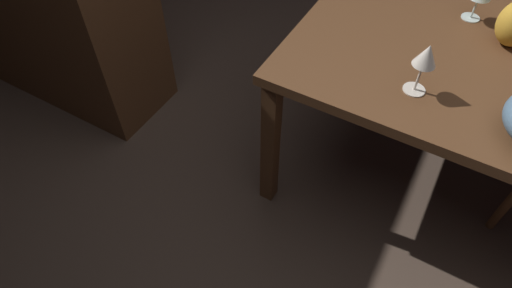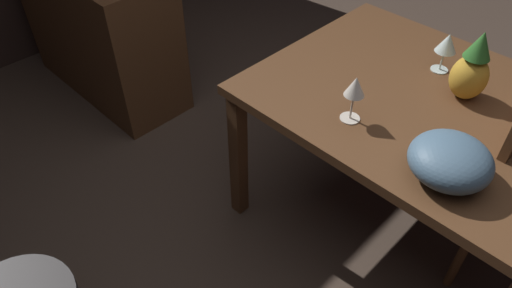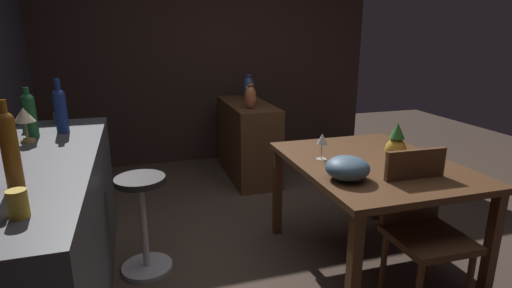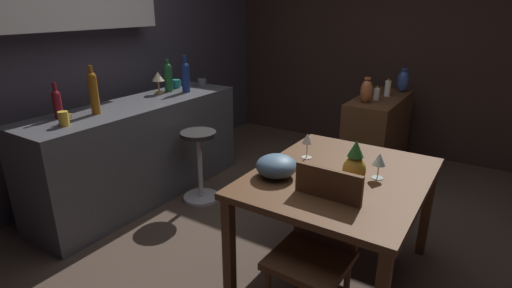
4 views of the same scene
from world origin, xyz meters
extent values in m
plane|color=#47382D|center=(0.00, 0.00, 0.00)|extent=(9.00, 9.00, 0.00)
cube|color=#56351E|center=(-0.15, -0.45, 0.72)|extent=(1.25, 1.00, 0.04)
cube|color=#56351E|center=(0.42, 0.00, 0.35)|extent=(0.06, 0.06, 0.70)
cube|color=#56351E|center=(0.42, -0.89, 0.35)|extent=(0.06, 0.06, 0.70)
cube|color=#56351E|center=(1.76, -0.14, 0.41)|extent=(1.10, 0.44, 0.82)
cylinder|color=#56351E|center=(-0.51, -0.34, 0.21)|extent=(0.04, 0.04, 0.43)
cylinder|color=silver|center=(-0.02, -0.14, 0.74)|extent=(0.07, 0.07, 0.00)
cylinder|color=silver|center=(-0.02, -0.14, 0.79)|extent=(0.01, 0.01, 0.10)
cone|color=silver|center=(-0.02, -0.14, 0.88)|extent=(0.07, 0.07, 0.07)
cylinder|color=silver|center=(-0.09, -0.65, 0.74)|extent=(0.07, 0.07, 0.00)
cylinder|color=silver|center=(-0.09, -0.65, 0.79)|extent=(0.01, 0.01, 0.08)
camera|label=1|loc=(-0.08, 1.00, 1.68)|focal=30.09mm
camera|label=2|loc=(-0.68, 1.00, 1.79)|focal=32.70mm
camera|label=3|loc=(-2.30, 1.00, 1.56)|focal=28.04mm
camera|label=4|loc=(-2.30, -1.20, 1.74)|focal=27.41mm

